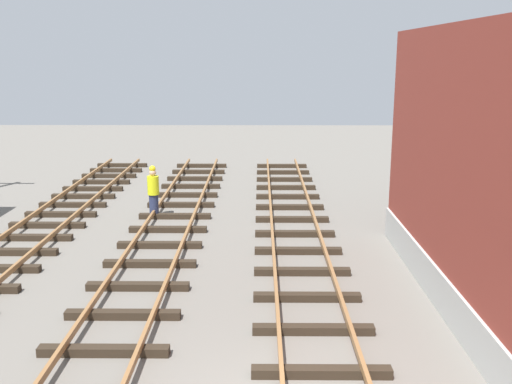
{
  "coord_description": "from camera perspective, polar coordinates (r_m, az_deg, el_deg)",
  "views": [
    {
      "loc": [
        -0.49,
        -7.77,
        5.58
      ],
      "look_at": [
        -0.61,
        9.57,
        1.53
      ],
      "focal_mm": 41.24,
      "sensor_mm": 36.0,
      "label": 1
    }
  ],
  "objects": [
    {
      "name": "track_worker_foreground",
      "position": [
        20.71,
        -9.92,
        -0.01
      ],
      "size": [
        0.4,
        0.4,
        1.87
      ],
      "color": "#262D4C",
      "rests_on": "ground"
    }
  ]
}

